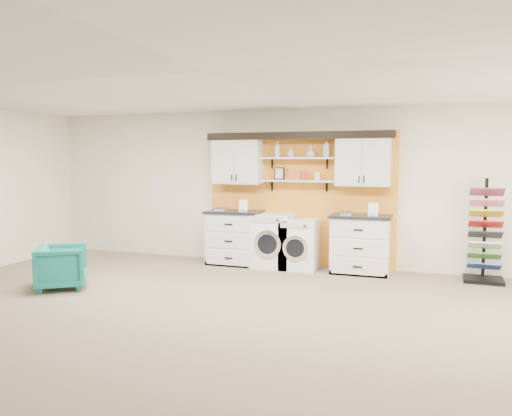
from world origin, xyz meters
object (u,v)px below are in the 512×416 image
(base_cabinet_left, at_px, (235,237))
(armchair, at_px, (62,267))
(sample_rack, at_px, (484,249))
(dryer, at_px, (300,244))
(base_cabinet_right, at_px, (360,244))
(washer, at_px, (273,240))

(base_cabinet_left, height_order, armchair, base_cabinet_left)
(sample_rack, relative_size, armchair, 2.30)
(dryer, relative_size, armchair, 1.23)
(armchair, bearing_deg, base_cabinet_right, -93.88)
(base_cabinet_left, distance_m, dryer, 1.22)
(base_cabinet_right, relative_size, armchair, 1.43)
(washer, xyz_separation_m, dryer, (0.49, -0.00, -0.04))
(base_cabinet_left, distance_m, base_cabinet_right, 2.26)
(base_cabinet_right, relative_size, sample_rack, 0.62)
(base_cabinet_left, height_order, sample_rack, sample_rack)
(washer, distance_m, sample_rack, 3.44)
(armchair, bearing_deg, dryer, -86.06)
(base_cabinet_left, relative_size, armchair, 1.42)
(dryer, distance_m, armchair, 3.89)
(dryer, height_order, sample_rack, sample_rack)
(base_cabinet_left, bearing_deg, washer, -0.26)
(dryer, bearing_deg, base_cabinet_left, 179.84)
(base_cabinet_right, height_order, armchair, base_cabinet_right)
(sample_rack, height_order, armchair, sample_rack)
(armchair, bearing_deg, sample_rack, -102.31)
(base_cabinet_left, xyz_separation_m, sample_rack, (4.17, 0.03, 0.03))
(base_cabinet_left, distance_m, sample_rack, 4.17)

